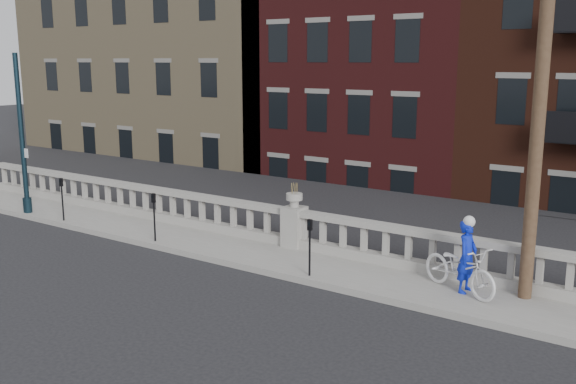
# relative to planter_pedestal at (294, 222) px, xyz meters

# --- Properties ---
(ground) EXTENTS (120.00, 120.00, 0.00)m
(ground) POSITION_rel_planter_pedestal_xyz_m (0.00, -3.95, -0.83)
(ground) COLOR black
(ground) RESTS_ON ground
(sidewalk) EXTENTS (32.00, 2.20, 0.15)m
(sidewalk) POSITION_rel_planter_pedestal_xyz_m (0.00, -0.95, -0.76)
(sidewalk) COLOR gray
(sidewalk) RESTS_ON ground
(balustrade) EXTENTS (28.00, 0.34, 1.03)m
(balustrade) POSITION_rel_planter_pedestal_xyz_m (0.00, 0.00, -0.19)
(balustrade) COLOR gray
(balustrade) RESTS_ON sidewalk
(planter_pedestal) EXTENTS (0.55, 0.55, 1.76)m
(planter_pedestal) POSITION_rel_planter_pedestal_xyz_m (0.00, 0.00, 0.00)
(planter_pedestal) COLOR gray
(planter_pedestal) RESTS_ON sidewalk
(lower_level) EXTENTS (80.00, 44.00, 20.80)m
(lower_level) POSITION_rel_planter_pedestal_xyz_m (0.56, 19.09, 1.80)
(lower_level) COLOR #605E59
(lower_level) RESTS_ON ground
(utility_pole) EXTENTS (1.60, 0.28, 10.00)m
(utility_pole) POSITION_rel_planter_pedestal_xyz_m (6.20, -0.35, 4.41)
(utility_pole) COLOR #422D1E
(utility_pole) RESTS_ON sidewalk
(streetlight_pole) EXTENTS (0.40, 0.28, 5.20)m
(streetlight_pole) POSITION_rel_planter_pedestal_xyz_m (-9.50, -1.80, 1.38)
(streetlight_pole) COLOR black
(streetlight_pole) RESTS_ON sidewalk
(parking_meter_a) EXTENTS (0.10, 0.09, 1.36)m
(parking_meter_a) POSITION_rel_planter_pedestal_xyz_m (-7.59, -1.80, 0.17)
(parking_meter_a) COLOR black
(parking_meter_a) RESTS_ON sidewalk
(parking_meter_b) EXTENTS (0.10, 0.09, 1.36)m
(parking_meter_b) POSITION_rel_planter_pedestal_xyz_m (-3.49, -1.80, 0.17)
(parking_meter_b) COLOR black
(parking_meter_b) RESTS_ON sidewalk
(parking_meter_c) EXTENTS (0.10, 0.09, 1.36)m
(parking_meter_c) POSITION_rel_planter_pedestal_xyz_m (1.66, -1.80, 0.17)
(parking_meter_c) COLOR black
(parking_meter_c) RESTS_ON sidewalk
(bicycle) EXTENTS (2.15, 1.49, 1.07)m
(bicycle) POSITION_rel_planter_pedestal_xyz_m (4.92, -0.83, -0.14)
(bicycle) COLOR silver
(bicycle) RESTS_ON sidewalk
(cyclist) EXTENTS (0.43, 0.61, 1.60)m
(cyclist) POSITION_rel_planter_pedestal_xyz_m (5.04, -0.74, 0.12)
(cyclist) COLOR #0C21C2
(cyclist) RESTS_ON sidewalk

